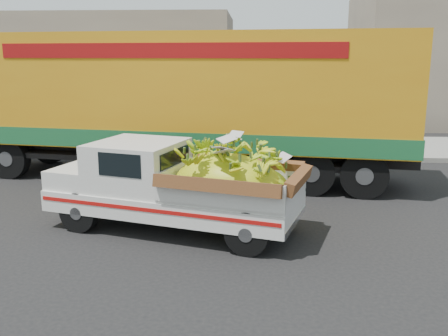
{
  "coord_description": "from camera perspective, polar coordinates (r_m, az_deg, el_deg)",
  "views": [
    {
      "loc": [
        2.04,
        -8.9,
        3.25
      ],
      "look_at": [
        1.52,
        0.33,
        1.15
      ],
      "focal_mm": 40.0,
      "sensor_mm": 36.0,
      "label": 1
    }
  ],
  "objects": [
    {
      "name": "sidewalk",
      "position": [
        17.99,
        -3.32,
        2.6
      ],
      "size": [
        60.0,
        4.0,
        0.14
      ],
      "primitive_type": "cube",
      "color": "gray",
      "rests_on": "ground"
    },
    {
      "name": "semi_trailer",
      "position": [
        13.21,
        -4.93,
        7.86
      ],
      "size": [
        12.07,
        4.32,
        3.8
      ],
      "rotation": [
        0.0,
        0.0,
        -0.16
      ],
      "color": "black",
      "rests_on": "ground"
    },
    {
      "name": "pickup_truck",
      "position": [
        9.24,
        -3.78,
        -2.04
      ],
      "size": [
        4.99,
        3.0,
        1.65
      ],
      "rotation": [
        0.0,
        0.0,
        -0.29
      ],
      "color": "black",
      "rests_on": "ground"
    },
    {
      "name": "building_left",
      "position": [
        25.55,
        -20.24,
        10.35
      ],
      "size": [
        18.0,
        6.0,
        5.0
      ],
      "primitive_type": "cube",
      "color": "gray",
      "rests_on": "ground"
    },
    {
      "name": "curb",
      "position": [
        15.94,
        -4.18,
        1.28
      ],
      "size": [
        60.0,
        0.25,
        0.15
      ],
      "primitive_type": "cube",
      "color": "gray",
      "rests_on": "ground"
    },
    {
      "name": "ground",
      "position": [
        9.69,
        -9.17,
        -6.96
      ],
      "size": [
        100.0,
        100.0,
        0.0
      ],
      "primitive_type": "plane",
      "color": "black",
      "rests_on": "ground"
    }
  ]
}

